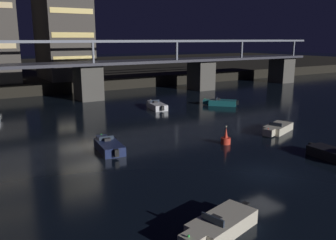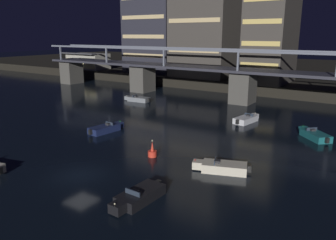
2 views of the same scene
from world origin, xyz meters
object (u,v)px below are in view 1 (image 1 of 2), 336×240
speedboat_far_center (220,225)px  speedboat_near_center (156,106)px  channel_buoy (226,139)px  speedboat_mid_right (109,146)px  speedboat_far_left (221,103)px  speedboat_mid_left (335,155)px  speedboat_mid_center (277,128)px  tower_central (62,23)px  river_bridge (88,74)px

speedboat_far_center → speedboat_near_center: bearing=65.9°
speedboat_near_center → channel_buoy: (-2.94, -18.22, 0.06)m
speedboat_mid_right → speedboat_far_left: 25.32m
speedboat_mid_left → speedboat_mid_center: same height
tower_central → channel_buoy: size_ratio=11.73×
speedboat_far_center → channel_buoy: size_ratio=2.95×
tower_central → speedboat_mid_left: tower_central is taller
speedboat_mid_right → channel_buoy: bearing=-20.7°
tower_central → speedboat_mid_center: bearing=-77.4°
tower_central → speedboat_mid_center: tower_central is taller
tower_central → channel_buoy: 45.73m
tower_central → speedboat_mid_center: size_ratio=4.04×
river_bridge → channel_buoy: bearing=-85.2°
speedboat_mid_left → speedboat_mid_right: bearing=141.2°
tower_central → speedboat_mid_left: 53.97m
river_bridge → speedboat_far_center: (-7.92, -42.34, -3.70)m
speedboat_mid_center → speedboat_far_center: 21.67m
channel_buoy → speedboat_mid_right: bearing=159.3°
speedboat_mid_center → speedboat_far_center: same height
channel_buoy → river_bridge: bearing=94.8°
speedboat_mid_left → speedboat_far_left: 24.77m
speedboat_mid_left → speedboat_near_center: bearing=93.8°
speedboat_far_center → channel_buoy: 15.77m
speedboat_mid_center → speedboat_far_left: (4.93, 15.06, 0.00)m
speedboat_mid_center → speedboat_far_left: same height
speedboat_near_center → channel_buoy: bearing=-99.2°
speedboat_mid_left → channel_buoy: bearing=120.1°
tower_central → river_bridge: bearing=-90.8°
river_bridge → speedboat_far_center: size_ratio=18.44×
speedboat_far_center → speedboat_mid_right: bearing=88.6°
speedboat_far_center → channel_buoy: channel_buoy is taller
speedboat_mid_left → channel_buoy: size_ratio=2.96×
speedboat_mid_right → channel_buoy: channel_buoy is taller
speedboat_mid_center → speedboat_far_center: size_ratio=0.98×
speedboat_mid_left → channel_buoy: (-4.67, 8.07, 0.06)m
speedboat_near_center → speedboat_mid_left: 26.34m
speedboat_near_center → speedboat_mid_center: (4.49, -17.79, 0.00)m
speedboat_near_center → speedboat_far_left: same height
tower_central → speedboat_far_center: bearing=-98.3°
speedboat_near_center → speedboat_mid_left: same height
speedboat_mid_left → channel_buoy: 9.32m
speedboat_near_center → speedboat_far_left: bearing=-16.1°
speedboat_far_left → speedboat_far_center: size_ratio=0.85×
speedboat_mid_right → speedboat_far_center: same height
tower_central → speedboat_near_center: tower_central is taller
river_bridge → tower_central: size_ratio=4.64×
speedboat_mid_center → speedboat_mid_right: same height
river_bridge → speedboat_far_left: 21.52m
speedboat_near_center → channel_buoy: size_ratio=2.97×
speedboat_mid_left → speedboat_mid_center: bearing=72.1°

